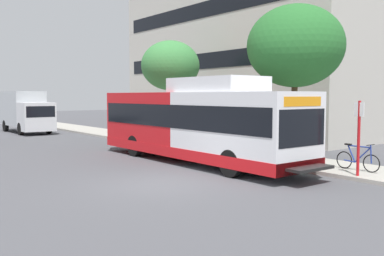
{
  "coord_description": "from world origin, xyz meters",
  "views": [
    {
      "loc": [
        -7.72,
        -11.65,
        2.92
      ],
      "look_at": [
        2.89,
        2.1,
        1.6
      ],
      "focal_mm": 40.26,
      "sensor_mm": 36.0,
      "label": 1
    }
  ],
  "objects_px": {
    "bus_stop_sign_pole": "(359,132)",
    "bicycle_parked": "(358,159)",
    "street_tree_mid_block": "(170,66)",
    "street_tree_near_stop": "(295,46)",
    "transit_bus": "(195,123)",
    "box_truck_background": "(25,110)"
  },
  "relations": [
    {
      "from": "bus_stop_sign_pole",
      "to": "bicycle_parked",
      "type": "height_order",
      "value": "bus_stop_sign_pole"
    },
    {
      "from": "street_tree_near_stop",
      "to": "box_truck_background",
      "type": "xyz_separation_m",
      "value": [
        -5.48,
        22.06,
        -3.4
      ]
    },
    {
      "from": "bicycle_parked",
      "to": "street_tree_mid_block",
      "type": "height_order",
      "value": "street_tree_mid_block"
    },
    {
      "from": "box_truck_background",
      "to": "bus_stop_sign_pole",
      "type": "bearing_deg",
      "value": -83.07
    },
    {
      "from": "street_tree_near_stop",
      "to": "box_truck_background",
      "type": "bearing_deg",
      "value": 103.94
    },
    {
      "from": "bus_stop_sign_pole",
      "to": "bicycle_parked",
      "type": "bearing_deg",
      "value": 31.67
    },
    {
      "from": "bus_stop_sign_pole",
      "to": "street_tree_near_stop",
      "type": "xyz_separation_m",
      "value": [
        2.23,
        4.6,
        3.49
      ]
    },
    {
      "from": "bus_stop_sign_pole",
      "to": "bicycle_parked",
      "type": "relative_size",
      "value": 1.48
    },
    {
      "from": "bicycle_parked",
      "to": "transit_bus",
      "type": "bearing_deg",
      "value": 116.71
    },
    {
      "from": "bicycle_parked",
      "to": "bus_stop_sign_pole",
      "type": "bearing_deg",
      "value": -148.33
    },
    {
      "from": "transit_bus",
      "to": "street_tree_mid_block",
      "type": "bearing_deg",
      "value": 62.58
    },
    {
      "from": "bicycle_parked",
      "to": "box_truck_background",
      "type": "distance_m",
      "value": 26.44
    },
    {
      "from": "bus_stop_sign_pole",
      "to": "street_tree_mid_block",
      "type": "bearing_deg",
      "value": 82.53
    },
    {
      "from": "bus_stop_sign_pole",
      "to": "box_truck_background",
      "type": "relative_size",
      "value": 0.37
    },
    {
      "from": "bus_stop_sign_pole",
      "to": "street_tree_mid_block",
      "type": "relative_size",
      "value": 0.42
    },
    {
      "from": "bicycle_parked",
      "to": "box_truck_background",
      "type": "height_order",
      "value": "box_truck_background"
    },
    {
      "from": "street_tree_mid_block",
      "to": "bicycle_parked",
      "type": "bearing_deg",
      "value": -93.74
    },
    {
      "from": "bus_stop_sign_pole",
      "to": "street_tree_near_stop",
      "type": "relative_size",
      "value": 0.38
    },
    {
      "from": "transit_bus",
      "to": "street_tree_near_stop",
      "type": "height_order",
      "value": "street_tree_near_stop"
    },
    {
      "from": "street_tree_near_stop",
      "to": "bus_stop_sign_pole",
      "type": "bearing_deg",
      "value": -115.9
    },
    {
      "from": "bicycle_parked",
      "to": "street_tree_mid_block",
      "type": "bearing_deg",
      "value": 86.26
    },
    {
      "from": "transit_bus",
      "to": "street_tree_mid_block",
      "type": "relative_size",
      "value": 1.99
    }
  ]
}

